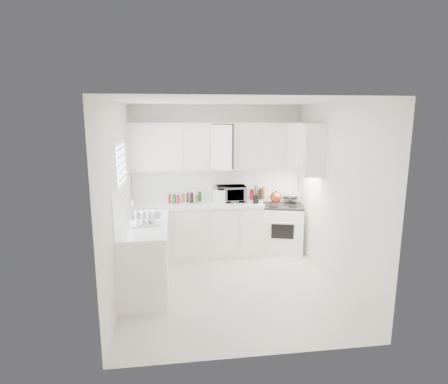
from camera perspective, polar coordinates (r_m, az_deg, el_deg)
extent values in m
plane|color=silver|center=(5.53, 1.01, -14.30)|extent=(3.20, 3.20, 0.00)
plane|color=white|center=(4.97, 1.12, 13.74)|extent=(3.20, 3.20, 0.00)
plane|color=white|center=(6.65, -1.05, 1.98)|extent=(3.00, 0.00, 3.00)
plane|color=white|center=(3.58, 5.02, -6.65)|extent=(3.00, 0.00, 3.00)
plane|color=white|center=(5.09, -15.88, -1.50)|extent=(0.00, 3.20, 3.20)
plane|color=white|center=(5.52, 16.64, -0.53)|extent=(0.00, 3.20, 3.20)
cube|color=white|center=(6.39, -4.19, -1.89)|extent=(2.24, 0.64, 0.05)
cube|color=white|center=(5.34, -12.06, -4.85)|extent=(0.64, 1.62, 0.05)
cube|color=white|center=(6.65, -1.04, 1.33)|extent=(2.98, 0.02, 0.55)
cube|color=white|center=(5.30, -15.43, -1.80)|extent=(0.02, 1.60, 0.55)
imported|color=gray|center=(6.44, 1.12, 0.01)|extent=(0.50, 0.28, 0.34)
cylinder|color=white|center=(6.60, -1.95, 0.00)|extent=(0.12, 0.12, 0.27)
cylinder|color=brown|center=(6.48, -8.33, -0.96)|extent=(0.06, 0.06, 0.13)
cylinder|color=#206123|center=(6.40, -7.67, -1.12)|extent=(0.06, 0.06, 0.13)
cylinder|color=#AB1632|center=(6.48, -7.01, -0.92)|extent=(0.06, 0.06, 0.13)
cylinder|color=gold|center=(6.40, -6.32, -1.08)|extent=(0.06, 0.06, 0.13)
cylinder|color=#4C2415|center=(6.49, -5.68, -0.89)|extent=(0.06, 0.06, 0.13)
cylinder|color=black|center=(6.40, -4.98, -1.04)|extent=(0.06, 0.06, 0.13)
cylinder|color=brown|center=(6.49, -4.36, -0.85)|extent=(0.06, 0.06, 0.13)
cylinder|color=#206123|center=(6.41, -3.64, -1.00)|extent=(0.06, 0.06, 0.13)
cylinder|color=#AB1632|center=(6.65, 4.07, -0.27)|extent=(0.06, 0.06, 0.19)
cylinder|color=gold|center=(6.61, 4.64, -0.37)|extent=(0.06, 0.06, 0.19)
cylinder|color=#4C2415|center=(6.68, 4.99, -0.25)|extent=(0.06, 0.06, 0.19)
cylinder|color=black|center=(6.63, 5.57, -0.34)|extent=(0.06, 0.06, 0.19)
cylinder|color=brown|center=(6.70, 5.91, -0.22)|extent=(0.06, 0.06, 0.19)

